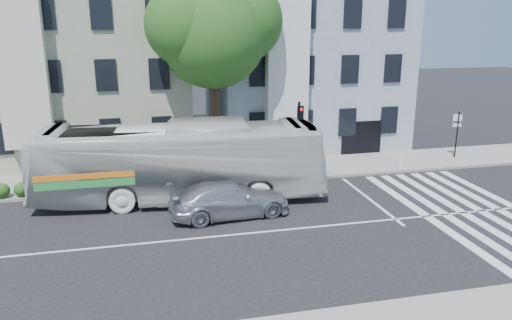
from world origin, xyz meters
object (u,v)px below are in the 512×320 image
object	(u,v)px
traffic_signal	(299,130)
fire_hydrant	(401,160)
bus	(181,162)
sedan	(229,199)

from	to	relation	value
traffic_signal	fire_hydrant	size ratio (longest dim) A/B	6.21
traffic_signal	bus	bearing A→B (deg)	176.07
bus	sedan	size ratio (longest dim) A/B	2.55
traffic_signal	fire_hydrant	distance (m)	6.69
sedan	fire_hydrant	distance (m)	11.88
fire_hydrant	bus	bearing A→B (deg)	-169.66
bus	traffic_signal	bearing A→B (deg)	-68.08
sedan	fire_hydrant	xyz separation A→B (m)	(10.86, 4.82, -0.27)
bus	traffic_signal	xyz separation A→B (m)	(6.41, 1.89, 0.81)
sedan	traffic_signal	bearing A→B (deg)	-51.33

